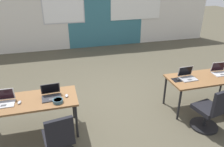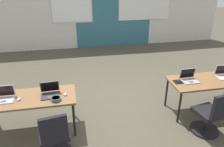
% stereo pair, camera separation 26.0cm
% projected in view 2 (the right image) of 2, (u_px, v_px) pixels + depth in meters
% --- Properties ---
extents(ground_plane, '(24.00, 24.00, 0.00)m').
position_uv_depth(ground_plane, '(118.00, 103.00, 5.04)').
color(ground_plane, '#4C4738').
extents(back_wall_assembly, '(10.00, 0.27, 2.80)m').
position_uv_depth(back_wall_assembly, '(95.00, 9.00, 8.16)').
color(back_wall_assembly, silver).
rests_on(back_wall_assembly, ground).
extents(desk_near_left, '(1.60, 0.70, 0.72)m').
position_uv_depth(desk_near_left, '(30.00, 100.00, 3.92)').
color(desk_near_left, brown).
rests_on(desk_near_left, ground).
extents(desk_near_right, '(1.60, 0.70, 0.72)m').
position_uv_depth(desk_near_right, '(208.00, 83.00, 4.53)').
color(desk_near_right, brown).
rests_on(desk_near_right, ground).
extents(laptop_near_left_inner, '(0.34, 0.31, 0.23)m').
position_uv_depth(laptop_near_left_inner, '(50.00, 93.00, 3.95)').
color(laptop_near_left_inner, '#333338').
rests_on(laptop_near_left_inner, desk_near_left).
extents(mouse_near_left_inner, '(0.06, 0.10, 0.03)m').
position_uv_depth(mouse_near_left_inner, '(65.00, 94.00, 3.96)').
color(mouse_near_left_inner, '#B2B2B7').
rests_on(mouse_near_left_inner, desk_near_left).
extents(chair_near_left_inner, '(0.52, 0.57, 0.92)m').
position_uv_depth(chair_near_left_inner, '(55.00, 139.00, 3.43)').
color(chair_near_left_inner, black).
rests_on(chair_near_left_inner, ground).
extents(laptop_near_right_inner, '(0.34, 0.28, 0.24)m').
position_uv_depth(laptop_near_right_inner, '(189.00, 78.00, 4.46)').
color(laptop_near_right_inner, '#9E9EA3').
rests_on(laptop_near_right_inner, desk_near_right).
extents(mousepad_near_right_inner, '(0.22, 0.19, 0.00)m').
position_uv_depth(mousepad_near_right_inner, '(179.00, 82.00, 4.43)').
color(mousepad_near_right_inner, black).
rests_on(mousepad_near_right_inner, desk_near_right).
extents(mouse_near_right_inner, '(0.06, 0.10, 0.03)m').
position_uv_depth(mouse_near_right_inner, '(179.00, 81.00, 4.42)').
color(mouse_near_right_inner, black).
rests_on(mouse_near_right_inner, mousepad_near_right_inner).
extents(chair_near_right_inner, '(0.52, 0.57, 0.92)m').
position_uv_depth(chair_near_right_inner, '(210.00, 116.00, 3.96)').
color(chair_near_right_inner, black).
rests_on(chair_near_right_inner, ground).
extents(laptop_near_right_end, '(0.35, 0.29, 0.24)m').
position_uv_depth(laptop_near_right_end, '(224.00, 74.00, 4.62)').
color(laptop_near_right_end, silver).
rests_on(laptop_near_right_end, desk_near_right).
extents(laptop_near_left_end, '(0.33, 0.27, 0.24)m').
position_uv_depth(laptop_near_left_end, '(4.00, 97.00, 3.81)').
color(laptop_near_left_end, silver).
rests_on(laptop_near_left_end, desk_near_left).
extents(mouse_near_left_end, '(0.08, 0.11, 0.03)m').
position_uv_depth(mouse_near_left_end, '(19.00, 99.00, 3.81)').
color(mouse_near_left_end, '#B2B2B7').
rests_on(mouse_near_left_end, desk_near_left).
extents(snack_bowl, '(0.18, 0.18, 0.06)m').
position_uv_depth(snack_bowl, '(56.00, 99.00, 3.79)').
color(snack_bowl, '#3D6070').
rests_on(snack_bowl, desk_near_left).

